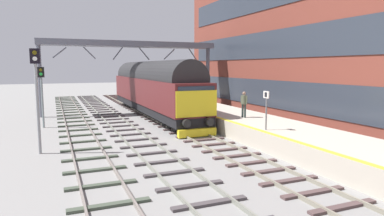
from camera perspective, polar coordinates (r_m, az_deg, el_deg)
ground_plane at (r=22.14m, az=-1.30°, el=-3.94°), size 140.00×140.00×0.00m
track_main at (r=22.13m, az=-1.30°, el=-3.80°), size 2.50×60.00×0.15m
track_adjacent_west at (r=21.12m, az=-10.40°, el=-4.43°), size 2.50×60.00×0.15m
track_adjacent_far_west at (r=20.73m, az=-18.22°, el=-4.89°), size 2.50×60.00×0.15m
station_platform at (r=23.57m, az=6.88°, el=-2.07°), size 4.00×44.00×1.01m
diesel_locomotive at (r=29.04m, az=-6.80°, el=3.59°), size 2.74×19.78×4.68m
signal_post_near at (r=17.61m, az=-24.90°, el=2.80°), size 0.44×0.22×5.07m
signal_post_mid at (r=25.19m, az=-24.19°, el=2.82°), size 0.44×0.22×4.20m
platform_number_sign at (r=17.41m, az=12.52°, el=0.62°), size 0.10×0.44×1.98m
waiting_passenger at (r=21.49m, az=8.83°, el=1.02°), size 0.44×0.48×1.64m
overhead_footbridge at (r=31.27m, az=-10.32°, el=10.10°), size 15.75×2.00×6.48m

